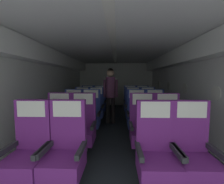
# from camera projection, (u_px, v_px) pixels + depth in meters

# --- Properties ---
(ground) EXTENTS (3.85, 7.74, 0.02)m
(ground) POSITION_uv_depth(u_px,v_px,m) (114.00, 130.00, 4.00)
(ground) COLOR #23282D
(fuselage_shell) EXTENTS (3.73, 7.39, 2.14)m
(fuselage_shell) POSITION_uv_depth(u_px,v_px,m) (114.00, 71.00, 4.14)
(fuselage_shell) COLOR silver
(fuselage_shell) RESTS_ON ground
(seat_a_left_window) EXTENTS (0.48, 0.51, 1.08)m
(seat_a_left_window) POSITION_uv_depth(u_px,v_px,m) (29.00, 152.00, 1.86)
(seat_a_left_window) COLOR #38383D
(seat_a_left_window) RESTS_ON ground
(seat_a_left_aisle) EXTENTS (0.48, 0.51, 1.08)m
(seat_a_left_aisle) POSITION_uv_depth(u_px,v_px,m) (66.00, 152.00, 1.86)
(seat_a_left_aisle) COLOR #38383D
(seat_a_left_aisle) RESTS_ON ground
(seat_a_right_aisle) EXTENTS (0.48, 0.51, 1.08)m
(seat_a_right_aisle) POSITION_uv_depth(u_px,v_px,m) (194.00, 154.00, 1.81)
(seat_a_right_aisle) COLOR #38383D
(seat_a_right_aisle) RESTS_ON ground
(seat_a_right_window) EXTENTS (0.48, 0.51, 1.08)m
(seat_a_right_window) POSITION_uv_depth(u_px,v_px,m) (156.00, 154.00, 1.81)
(seat_a_right_window) COLOR #38383D
(seat_a_right_window) RESTS_ON ground
(seat_b_left_window) EXTENTS (0.48, 0.51, 1.08)m
(seat_b_left_window) POSITION_uv_depth(u_px,v_px,m) (58.00, 127.00, 2.79)
(seat_b_left_window) COLOR #38383D
(seat_b_left_window) RESTS_ON ground
(seat_b_left_aisle) EXTENTS (0.48, 0.51, 1.08)m
(seat_b_left_aisle) POSITION_uv_depth(u_px,v_px,m) (83.00, 128.00, 2.78)
(seat_b_left_aisle) COLOR #38383D
(seat_b_left_aisle) RESTS_ON ground
(seat_b_right_aisle) EXTENTS (0.48, 0.51, 1.08)m
(seat_b_right_aisle) POSITION_uv_depth(u_px,v_px,m) (168.00, 129.00, 2.71)
(seat_b_right_aisle) COLOR #38383D
(seat_b_right_aisle) RESTS_ON ground
(seat_b_right_window) EXTENTS (0.48, 0.51, 1.08)m
(seat_b_right_window) POSITION_uv_depth(u_px,v_px,m) (143.00, 128.00, 2.74)
(seat_b_right_window) COLOR #38383D
(seat_b_right_window) RESTS_ON ground
(seat_c_left_window) EXTENTS (0.48, 0.51, 1.08)m
(seat_c_left_window) POSITION_uv_depth(u_px,v_px,m) (73.00, 115.00, 3.70)
(seat_c_left_window) COLOR #38383D
(seat_c_left_window) RESTS_ON ground
(seat_c_left_aisle) EXTENTS (0.48, 0.51, 1.08)m
(seat_c_left_aisle) POSITION_uv_depth(u_px,v_px,m) (91.00, 116.00, 3.67)
(seat_c_left_aisle) COLOR #38383D
(seat_c_left_aisle) RESTS_ON ground
(seat_c_right_aisle) EXTENTS (0.48, 0.51, 1.08)m
(seat_c_right_aisle) POSITION_uv_depth(u_px,v_px,m) (155.00, 116.00, 3.63)
(seat_c_right_aisle) COLOR #38383D
(seat_c_right_aisle) RESTS_ON ground
(seat_c_right_window) EXTENTS (0.48, 0.51, 1.08)m
(seat_c_right_window) POSITION_uv_depth(u_px,v_px,m) (137.00, 116.00, 3.65)
(seat_c_right_window) COLOR #38383D
(seat_c_right_window) RESTS_ON ground
(seat_d_left_window) EXTENTS (0.48, 0.51, 1.08)m
(seat_d_left_window) POSITION_uv_depth(u_px,v_px,m) (82.00, 108.00, 4.60)
(seat_d_left_window) COLOR #38383D
(seat_d_left_window) RESTS_ON ground
(seat_d_left_aisle) EXTENTS (0.48, 0.51, 1.08)m
(seat_d_left_aisle) POSITION_uv_depth(u_px,v_px,m) (96.00, 108.00, 4.58)
(seat_d_left_aisle) COLOR #38383D
(seat_d_left_aisle) RESTS_ON ground
(seat_d_right_aisle) EXTENTS (0.48, 0.51, 1.08)m
(seat_d_right_aisle) POSITION_uv_depth(u_px,v_px,m) (148.00, 108.00, 4.54)
(seat_d_right_aisle) COLOR #38383D
(seat_d_right_aisle) RESTS_ON ground
(seat_d_right_window) EXTENTS (0.48, 0.51, 1.08)m
(seat_d_right_window) POSITION_uv_depth(u_px,v_px,m) (133.00, 108.00, 4.55)
(seat_d_right_window) COLOR #38383D
(seat_d_right_window) RESTS_ON ground
(seat_e_left_window) EXTENTS (0.48, 0.51, 1.08)m
(seat_e_left_window) POSITION_uv_depth(u_px,v_px,m) (87.00, 103.00, 5.51)
(seat_e_left_window) COLOR #38383D
(seat_e_left_window) RESTS_ON ground
(seat_e_left_aisle) EXTENTS (0.48, 0.51, 1.08)m
(seat_e_left_aisle) POSITION_uv_depth(u_px,v_px,m) (100.00, 103.00, 5.49)
(seat_e_left_aisle) COLOR #38383D
(seat_e_left_aisle) RESTS_ON ground
(seat_e_right_aisle) EXTENTS (0.48, 0.51, 1.08)m
(seat_e_right_aisle) POSITION_uv_depth(u_px,v_px,m) (142.00, 103.00, 5.45)
(seat_e_right_aisle) COLOR #38383D
(seat_e_right_aisle) RESTS_ON ground
(seat_e_right_window) EXTENTS (0.48, 0.51, 1.08)m
(seat_e_right_window) POSITION_uv_depth(u_px,v_px,m) (130.00, 103.00, 5.46)
(seat_e_right_window) COLOR #38383D
(seat_e_right_window) RESTS_ON ground
(flight_attendant) EXTENTS (0.43, 0.28, 1.64)m
(flight_attendant) POSITION_uv_depth(u_px,v_px,m) (111.00, 89.00, 4.52)
(flight_attendant) COLOR black
(flight_attendant) RESTS_ON ground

